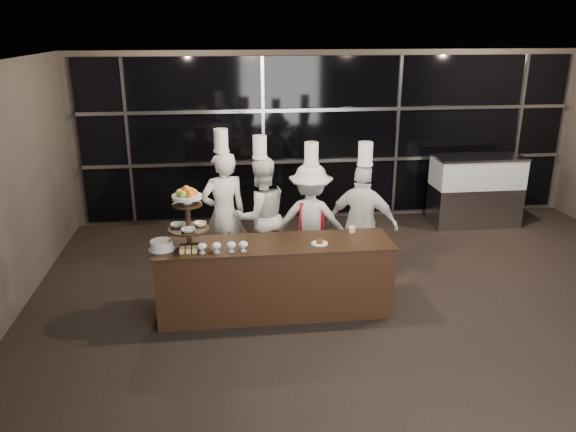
{
  "coord_description": "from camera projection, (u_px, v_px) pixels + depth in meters",
  "views": [
    {
      "loc": [
        -1.93,
        -4.75,
        3.38
      ],
      "look_at": [
        -1.14,
        1.77,
        1.15
      ],
      "focal_mm": 35.0,
      "sensor_mm": 36.0,
      "label": 1
    }
  ],
  "objects": [
    {
      "name": "chef_c",
      "position": [
        310.0,
        220.0,
        7.81
      ],
      "size": [
        1.15,
        0.81,
        1.91
      ],
      "color": "silver",
      "rests_on": "ground"
    },
    {
      "name": "display_stand",
      "position": [
        188.0,
        213.0,
        6.46
      ],
      "size": [
        0.48,
        0.48,
        0.74
      ],
      "color": "black",
      "rests_on": "buffet_counter"
    },
    {
      "name": "chef_cup",
      "position": [
        352.0,
        229.0,
        7.04
      ],
      "size": [
        0.08,
        0.08,
        0.07
      ],
      "primitive_type": "cylinder",
      "color": "white",
      "rests_on": "buffet_counter"
    },
    {
      "name": "chef_a",
      "position": [
        224.0,
        213.0,
        7.79
      ],
      "size": [
        0.76,
        0.62,
        2.09
      ],
      "color": "silver",
      "rests_on": "ground"
    },
    {
      "name": "pastry_squares",
      "position": [
        188.0,
        250.0,
        6.43
      ],
      "size": [
        0.19,
        0.13,
        0.05
      ],
      "color": "#F3CE77",
      "rests_on": "buffet_counter"
    },
    {
      "name": "layer_cake",
      "position": [
        162.0,
        245.0,
        6.49
      ],
      "size": [
        0.3,
        0.3,
        0.11
      ],
      "color": "white",
      "rests_on": "buffet_counter"
    },
    {
      "name": "small_plate",
      "position": [
        320.0,
        243.0,
        6.67
      ],
      "size": [
        0.2,
        0.2,
        0.05
      ],
      "color": "white",
      "rests_on": "buffet_counter"
    },
    {
      "name": "window_wall",
      "position": [
        331.0,
        138.0,
        9.93
      ],
      "size": [
        8.6,
        0.1,
        2.8
      ],
      "color": "black",
      "rests_on": "ground"
    },
    {
      "name": "chef_d",
      "position": [
        362.0,
        223.0,
        7.61
      ],
      "size": [
        1.05,
        0.79,
        1.95
      ],
      "color": "white",
      "rests_on": "ground"
    },
    {
      "name": "room",
      "position": [
        431.0,
        236.0,
        5.29
      ],
      "size": [
        10.0,
        10.0,
        10.0
      ],
      "color": "black",
      "rests_on": "ground"
    },
    {
      "name": "chef_b",
      "position": [
        261.0,
        215.0,
        7.88
      ],
      "size": [
        0.98,
        0.87,
        1.99
      ],
      "color": "silver",
      "rests_on": "ground"
    },
    {
      "name": "display_case",
      "position": [
        476.0,
        187.0,
        9.88
      ],
      "size": [
        1.54,
        0.67,
        1.24
      ],
      "color": "#A5A5AA",
      "rests_on": "ground"
    },
    {
      "name": "compotes",
      "position": [
        223.0,
        246.0,
        6.4
      ],
      "size": [
        0.58,
        0.11,
        0.12
      ],
      "color": "silver",
      "rests_on": "buffet_counter"
    },
    {
      "name": "buffet_counter",
      "position": [
        275.0,
        277.0,
        6.85
      ],
      "size": [
        2.84,
        0.74,
        0.92
      ],
      "color": "black",
      "rests_on": "ground"
    }
  ]
}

